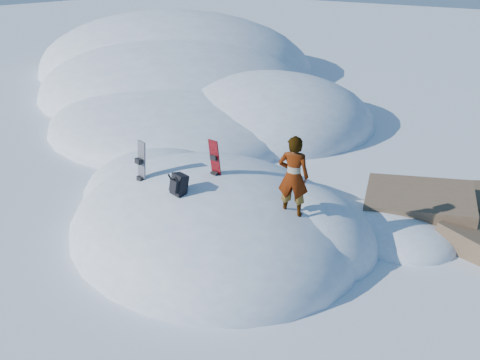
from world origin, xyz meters
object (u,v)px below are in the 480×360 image
Objects in this scene: snowboard_red at (215,167)px; snowboard_dark at (141,172)px; person at (293,176)px; backpack at (179,185)px.

snowboard_dark is at bearing -145.58° from snowboard_red.
snowboard_red is 0.93× the size of snowboard_dark.
snowboard_dark is 0.86× the size of person.
backpack is 2.32m from person.
snowboard_red reaches higher than snowboard_dark.
backpack is (1.26, -0.12, 0.10)m from snowboard_dark.
snowboard_red is at bearing 93.17° from backpack.
snowboard_dark is 2.75× the size of backpack.
person reaches higher than snowboard_dark.
backpack is (-0.11, -1.03, -0.05)m from snowboard_red.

